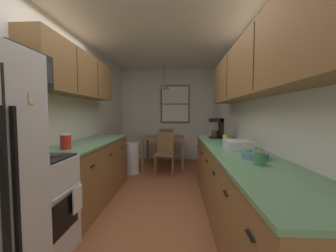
% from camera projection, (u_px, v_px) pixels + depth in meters
% --- Properties ---
extents(ground_plane, '(12.00, 12.00, 0.00)m').
position_uv_depth(ground_plane, '(159.00, 193.00, 3.44)').
color(ground_plane, brown).
extents(wall_left, '(0.10, 9.00, 2.55)m').
position_uv_depth(wall_left, '(77.00, 116.00, 3.43)').
color(wall_left, silver).
rests_on(wall_left, ground).
extents(wall_right, '(0.10, 9.00, 2.55)m').
position_uv_depth(wall_right, '(244.00, 116.00, 3.29)').
color(wall_right, silver).
rests_on(wall_right, ground).
extents(wall_back, '(4.40, 0.10, 2.55)m').
position_uv_depth(wall_back, '(167.00, 115.00, 6.00)').
color(wall_back, silver).
rests_on(wall_back, ground).
extents(ceiling_slab, '(4.40, 9.00, 0.08)m').
position_uv_depth(ceiling_slab, '(158.00, 33.00, 3.28)').
color(ceiling_slab, white).
extents(stove_range, '(0.66, 0.58, 1.10)m').
position_uv_depth(stove_range, '(31.00, 208.00, 1.87)').
color(stove_range, silver).
rests_on(stove_range, ground).
extents(microwave_over_range, '(0.39, 0.56, 0.32)m').
position_uv_depth(microwave_over_range, '(13.00, 68.00, 1.80)').
color(microwave_over_range, black).
extents(counter_left, '(0.64, 1.99, 0.90)m').
position_uv_depth(counter_left, '(91.00, 171.00, 3.15)').
color(counter_left, brown).
rests_on(counter_left, ground).
extents(upper_cabinets_left, '(0.33, 2.07, 0.62)m').
position_uv_depth(upper_cabinets_left, '(78.00, 75.00, 3.02)').
color(upper_cabinets_left, brown).
extents(counter_right, '(0.64, 3.39, 0.90)m').
position_uv_depth(counter_right, '(236.00, 187.00, 2.45)').
color(counter_right, brown).
rests_on(counter_right, ground).
extents(upper_cabinets_right, '(0.33, 3.07, 0.64)m').
position_uv_depth(upper_cabinets_right, '(252.00, 68.00, 2.31)').
color(upper_cabinets_right, brown).
extents(dining_table, '(0.98, 0.86, 0.74)m').
position_uv_depth(dining_table, '(164.00, 141.00, 5.15)').
color(dining_table, brown).
rests_on(dining_table, ground).
extents(dining_chair_near, '(0.41, 0.41, 0.90)m').
position_uv_depth(dining_chair_near, '(165.00, 151.00, 4.52)').
color(dining_chair_near, brown).
rests_on(dining_chair_near, ground).
extents(dining_chair_far, '(0.43, 0.43, 0.90)m').
position_uv_depth(dining_chair_far, '(167.00, 143.00, 5.79)').
color(dining_chair_far, brown).
rests_on(dining_chair_far, ground).
extents(pendant_light, '(0.29, 0.29, 0.63)m').
position_uv_depth(pendant_light, '(164.00, 87.00, 5.07)').
color(pendant_light, black).
extents(back_window, '(0.82, 0.05, 1.06)m').
position_uv_depth(back_window, '(175.00, 104.00, 5.90)').
color(back_window, brown).
extents(trash_bin, '(0.32, 0.32, 0.67)m').
position_uv_depth(trash_bin, '(132.00, 158.00, 4.58)').
color(trash_bin, silver).
rests_on(trash_bin, ground).
extents(storage_canister, '(0.12, 0.12, 0.18)m').
position_uv_depth(storage_canister, '(66.00, 141.00, 2.45)').
color(storage_canister, red).
rests_on(storage_canister, counter_left).
extents(dish_towel, '(0.02, 0.16, 0.24)m').
position_uv_depth(dish_towel, '(77.00, 199.00, 1.99)').
color(dish_towel, white).
extents(coffee_maker, '(0.22, 0.18, 0.33)m').
position_uv_depth(coffee_maker, '(218.00, 128.00, 3.50)').
color(coffee_maker, black).
rests_on(coffee_maker, counter_right).
extents(mug_by_coffeemaker, '(0.11, 0.07, 0.11)m').
position_uv_depth(mug_by_coffeemaker, '(225.00, 138.00, 3.02)').
color(mug_by_coffeemaker, '#E5CC4C').
rests_on(mug_by_coffeemaker, counter_right).
extents(mug_spare, '(0.12, 0.09, 0.11)m').
position_uv_depth(mug_spare, '(260.00, 158.00, 1.69)').
color(mug_spare, '#3F7F4C').
rests_on(mug_spare, counter_right).
extents(fruit_bowl, '(0.24, 0.24, 0.09)m').
position_uv_depth(fruit_bowl, '(255.00, 155.00, 1.93)').
color(fruit_bowl, '#597F9E').
rests_on(fruit_bowl, counter_right).
extents(dish_rack, '(0.28, 0.34, 0.10)m').
position_uv_depth(dish_rack, '(238.00, 145.00, 2.44)').
color(dish_rack, silver).
rests_on(dish_rack, counter_right).
extents(table_serving_bowl, '(0.20, 0.20, 0.06)m').
position_uv_depth(table_serving_bowl, '(163.00, 135.00, 5.20)').
color(table_serving_bowl, '#E0D14C').
rests_on(table_serving_bowl, dining_table).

